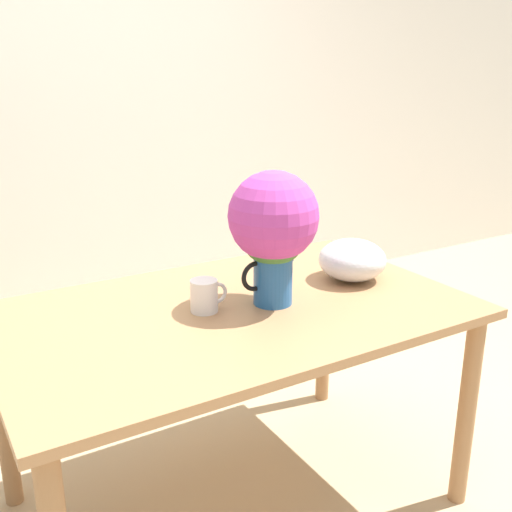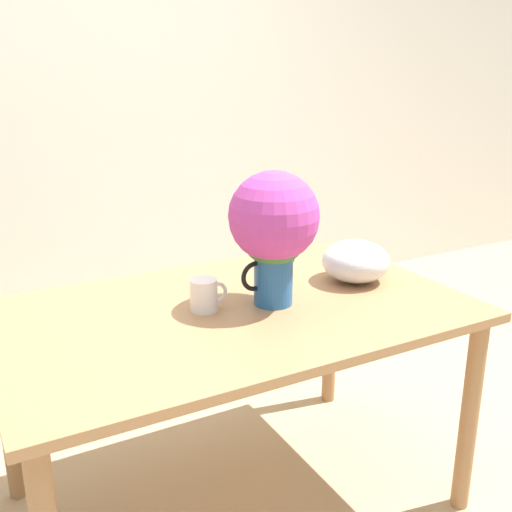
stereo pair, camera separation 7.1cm
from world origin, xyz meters
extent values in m
plane|color=tan|center=(0.00, 0.00, 0.00)|extent=(12.00, 12.00, 0.00)
cube|color=silver|center=(0.00, 1.83, 1.30)|extent=(8.00, 0.05, 2.60)
cube|color=#A3754C|center=(-0.10, 0.02, 0.72)|extent=(1.47, 0.91, 0.03)
cylinder|color=#A3754C|center=(0.57, -0.37, 0.35)|extent=(0.06, 0.06, 0.70)
cylinder|color=#A3754C|center=(-0.77, 0.42, 0.35)|extent=(0.06, 0.06, 0.70)
cylinder|color=#A3754C|center=(0.57, 0.42, 0.35)|extent=(0.06, 0.06, 0.70)
cylinder|color=#235B9E|center=(0.03, -0.01, 0.83)|extent=(0.12, 0.12, 0.19)
cone|color=#235B9E|center=(0.08, -0.01, 0.89)|extent=(0.04, 0.04, 0.05)
torus|color=black|center=(-0.04, -0.01, 0.84)|extent=(0.10, 0.01, 0.10)
sphere|color=#3D7033|center=(0.03, -0.01, 0.97)|extent=(0.21, 0.21, 0.21)
sphere|color=#B23D99|center=(0.03, -0.01, 1.02)|extent=(0.28, 0.28, 0.28)
cylinder|color=white|center=(-0.19, 0.04, 0.79)|extent=(0.09, 0.09, 0.10)
torus|color=white|center=(-0.15, 0.04, 0.79)|extent=(0.07, 0.01, 0.07)
ellipsoid|color=silver|center=(0.39, 0.04, 0.81)|extent=(0.24, 0.24, 0.15)
camera|label=1|loc=(-0.94, -1.52, 1.47)|focal=42.00mm
camera|label=2|loc=(-0.88, -1.56, 1.47)|focal=42.00mm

